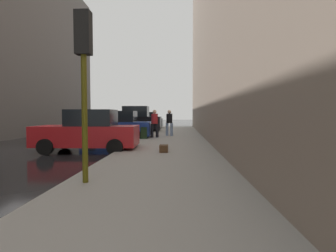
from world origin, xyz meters
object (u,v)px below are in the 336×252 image
object	(u,v)px
parked_black_suv	(134,121)
pedestrian_in_red_jacket	(155,122)
parked_blue_sedan	(118,126)
traffic_light	(84,59)
duffel_bag	(164,148)
fire_hydrant	(149,130)
rolling_suitcase	(144,133)
parked_red_hatchback	(88,132)
parked_gray_coupe	(143,121)
pedestrian_in_jeans	(169,121)

from	to	relation	value
parked_black_suv	pedestrian_in_red_jacket	bearing A→B (deg)	-68.89
parked_blue_sedan	traffic_light	bearing A→B (deg)	-80.21
parked_blue_sedan	duffel_bag	xyz separation A→B (m)	(3.26, -6.25, -0.56)
fire_hydrant	pedestrian_in_red_jacket	distance (m)	1.66
traffic_light	rolling_suitcase	size ratio (longest dim) A/B	3.46
parked_blue_sedan	rolling_suitcase	distance (m)	1.98
parked_black_suv	parked_red_hatchback	bearing A→B (deg)	-90.00
fire_hydrant	rolling_suitcase	size ratio (longest dim) A/B	0.68
parked_black_suv	duffel_bag	world-z (taller)	parked_black_suv
pedestrian_in_red_jacket	rolling_suitcase	size ratio (longest dim) A/B	1.64
fire_hydrant	parked_black_suv	bearing A→B (deg)	111.73
parked_black_suv	duffel_bag	distance (m)	12.62
pedestrian_in_red_jacket	parked_blue_sedan	bearing A→B (deg)	178.15
parked_red_hatchback	parked_blue_sedan	xyz separation A→B (m)	(0.00, 5.30, 0.00)
parked_gray_coupe	parked_black_suv	bearing A→B (deg)	-90.00
fire_hydrant	pedestrian_in_red_jacket	world-z (taller)	pedestrian_in_red_jacket
duffel_bag	fire_hydrant	bearing A→B (deg)	100.79
parked_red_hatchback	pedestrian_in_jeans	size ratio (longest dim) A/B	2.49
parked_red_hatchback	pedestrian_in_red_jacket	bearing A→B (deg)	66.12
parked_red_hatchback	duffel_bag	world-z (taller)	parked_red_hatchback
pedestrian_in_red_jacket	rolling_suitcase	distance (m)	1.10
parked_black_suv	duffel_bag	bearing A→B (deg)	-75.00
parked_blue_sedan	parked_gray_coupe	world-z (taller)	same
fire_hydrant	traffic_light	distance (m)	12.34
parked_blue_sedan	traffic_light	world-z (taller)	traffic_light
parked_black_suv	duffel_bag	size ratio (longest dim) A/B	10.48
parked_gray_coupe	traffic_light	size ratio (longest dim) A/B	1.17
parked_red_hatchback	fire_hydrant	size ratio (longest dim) A/B	6.04
parked_red_hatchback	traffic_light	size ratio (longest dim) A/B	1.18
parked_blue_sedan	fire_hydrant	distance (m)	2.30
pedestrian_in_jeans	rolling_suitcase	bearing A→B (deg)	-124.56
pedestrian_in_jeans	fire_hydrant	bearing A→B (deg)	173.58
parked_red_hatchback	rolling_suitcase	bearing A→B (deg)	68.51
parked_blue_sedan	traffic_light	xyz separation A→B (m)	(1.85, -10.74, 1.91)
parked_black_suv	rolling_suitcase	world-z (taller)	parked_black_suv
parked_gray_coupe	rolling_suitcase	distance (m)	12.37
fire_hydrant	duffel_bag	xyz separation A→B (m)	(1.46, -7.64, -0.21)
pedestrian_in_jeans	parked_blue_sedan	bearing A→B (deg)	-158.75
parked_black_suv	parked_blue_sedan	bearing A→B (deg)	-90.00
duffel_bag	traffic_light	bearing A→B (deg)	-107.39
fire_hydrant	duffel_bag	world-z (taller)	fire_hydrant
fire_hydrant	duffel_bag	bearing A→B (deg)	-79.21
parked_blue_sedan	rolling_suitcase	bearing A→B (deg)	-24.50
parked_blue_sedan	duffel_bag	distance (m)	7.07
parked_gray_coupe	fire_hydrant	distance (m)	10.21
fire_hydrant	pedestrian_in_red_jacket	size ratio (longest dim) A/B	0.41
pedestrian_in_jeans	duffel_bag	bearing A→B (deg)	-89.35
parked_red_hatchback	pedestrian_in_red_jacket	world-z (taller)	pedestrian_in_red_jacket
traffic_light	pedestrian_in_jeans	xyz separation A→B (m)	(1.32, 11.98, -1.65)
parked_blue_sedan	parked_gray_coupe	bearing A→B (deg)	90.00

